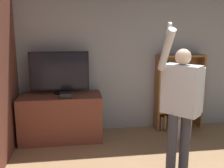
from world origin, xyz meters
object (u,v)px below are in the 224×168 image
Objects in this scene: person at (181,100)px; game_console at (66,95)px; television at (60,72)px; bookshelf at (174,93)px; waste_bin at (183,127)px.

game_console is at bearing -171.85° from person.
television is 0.70× the size of bookshelf.
television is 0.50× the size of person.
game_console is 2.08m from bookshelf.
bookshelf is 3.73× the size of waste_bin.
game_console is 0.50× the size of waste_bin.
bookshelf is at bearing 10.65° from game_console.
person is at bearing -116.01° from waste_bin.
game_console is 0.10× the size of person.
person reaches higher than television.
game_console reaches higher than waste_bin.
television reaches higher than waste_bin.
person reaches higher than game_console.
game_console is at bearing -169.35° from bookshelf.
television is 5.23× the size of game_console.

